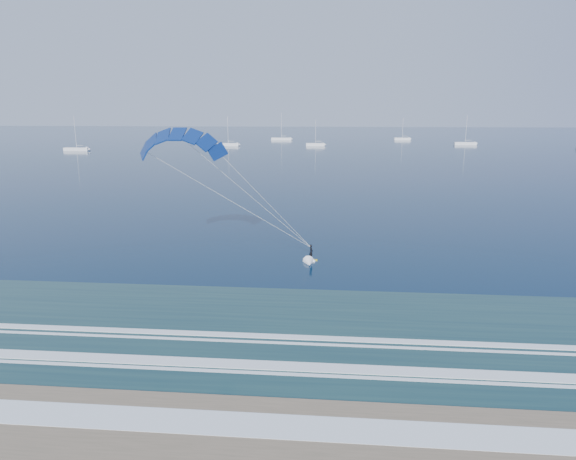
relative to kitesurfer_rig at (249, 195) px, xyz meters
The scene contains 8 objects.
ground 24.86m from the kitesurfer_rig, 85.56° to the right, with size 900.00×900.00×0.00m, color #07213F.
kitesurfer_rig is the anchor object (origin of this frame).
sailboat_0 164.22m from the kitesurfer_rig, 122.33° to the left, with size 9.25×2.40×12.51m.
sailboat_1 173.74m from the kitesurfer_rig, 102.30° to the left, with size 8.96×2.40×12.26m.
sailboat_2 215.87m from the kitesurfer_rig, 95.07° to the left, with size 10.16×2.40×13.50m.
sailboat_3 172.77m from the kitesurfer_rig, 90.12° to the left, with size 7.69×2.40×10.81m.
sailboat_4 224.09m from the kitesurfer_rig, 79.31° to the left, with size 7.89×2.40×10.84m.
sailboat_5 196.60m from the kitesurfer_rig, 70.92° to the left, with size 9.29×2.40×12.60m.
Camera 1 is at (5.91, -22.03, 14.81)m, focal length 32.00 mm.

